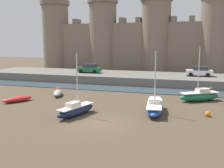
{
  "coord_description": "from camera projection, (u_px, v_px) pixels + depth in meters",
  "views": [
    {
      "loc": [
        7.49,
        -20.41,
        6.92
      ],
      "look_at": [
        -0.44,
        5.53,
        2.5
      ],
      "focal_mm": 42.0,
      "sensor_mm": 36.0,
      "label": 1
    }
  ],
  "objects": [
    {
      "name": "rowboat_midflat_left",
      "position": [
        58.0,
        93.0,
        33.63
      ],
      "size": [
        2.25,
        3.43,
        0.74
      ],
      "color": "gray",
      "rests_on": "ground"
    },
    {
      "name": "car_quay_west",
      "position": [
        89.0,
        68.0,
        46.56
      ],
      "size": [
        4.15,
        1.98,
        1.62
      ],
      "color": "#1E6638",
      "rests_on": "quay_road"
    },
    {
      "name": "ground_plane",
      "position": [
        98.0,
        123.0,
        22.54
      ],
      "size": [
        160.0,
        160.0,
        0.0
      ],
      "primitive_type": "plane",
      "color": "#4C3D2D"
    },
    {
      "name": "castle",
      "position": [
        156.0,
        40.0,
        54.57
      ],
      "size": [
        53.16,
        6.68,
        19.07
      ],
      "color": "#7A6B5B",
      "rests_on": "ground"
    },
    {
      "name": "car_quay_centre_east",
      "position": [
        199.0,
        71.0,
        42.04
      ],
      "size": [
        4.15,
        1.98,
        1.62
      ],
      "color": "silver",
      "rests_on": "quay_road"
    },
    {
      "name": "sailboat_midflat_right",
      "position": [
        154.0,
        107.0,
        25.53
      ],
      "size": [
        2.22,
        5.73,
        6.04
      ],
      "color": "#234793",
      "rests_on": "ground"
    },
    {
      "name": "rowboat_foreground_centre",
      "position": [
        17.0,
        99.0,
        30.25
      ],
      "size": [
        2.77,
        3.5,
        0.64
      ],
      "color": "red",
      "rests_on": "ground"
    },
    {
      "name": "sailboat_midflat_centre",
      "position": [
        200.0,
        96.0,
        30.65
      ],
      "size": [
        5.1,
        3.99,
        6.4
      ],
      "color": "#1E6B47",
      "rests_on": "ground"
    },
    {
      "name": "sailboat_foreground_left",
      "position": [
        76.0,
        110.0,
        24.58
      ],
      "size": [
        2.56,
        4.94,
        5.86
      ],
      "color": "#141E3D",
      "rests_on": "ground"
    },
    {
      "name": "water_channel",
      "position": [
        136.0,
        90.0,
        37.7
      ],
      "size": [
        80.0,
        4.5,
        0.1
      ],
      "primitive_type": "cube",
      "color": "#3D4C56",
      "rests_on": "ground"
    },
    {
      "name": "quay_road",
      "position": [
        145.0,
        79.0,
        44.44
      ],
      "size": [
        58.49,
        10.0,
        1.39
      ],
      "primitive_type": "cube",
      "color": "#666059",
      "rests_on": "ground"
    },
    {
      "name": "mooring_buoy_near_shore",
      "position": [
        208.0,
        114.0,
        24.37
      ],
      "size": [
        0.51,
        0.51,
        0.51
      ],
      "primitive_type": "sphere",
      "color": "orange",
      "rests_on": "ground"
    },
    {
      "name": "mooring_buoy_off_centre",
      "position": [
        58.0,
        89.0,
        36.89
      ],
      "size": [
        0.48,
        0.48,
        0.48
      ],
      "primitive_type": "sphere",
      "color": "#E04C1E",
      "rests_on": "ground"
    }
  ]
}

